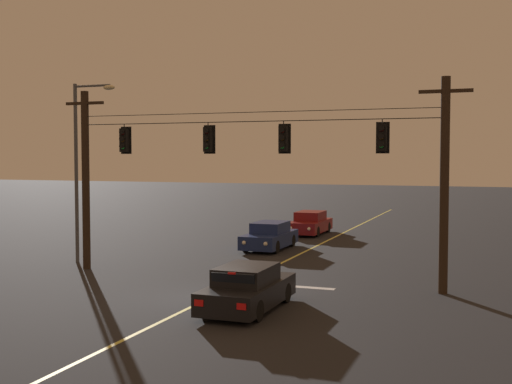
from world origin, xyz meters
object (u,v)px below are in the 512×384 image
(traffic_light_leftmost, at_px, (124,140))
(traffic_light_left_inner, at_px, (208,139))
(traffic_light_centre, at_px, (283,138))
(car_waiting_near_lane, at_px, (247,289))
(traffic_light_right_inner, at_px, (382,137))
(car_oncoming_trailing, at_px, (310,224))
(street_lamp_corner, at_px, (82,156))
(car_oncoming_lead, at_px, (270,236))

(traffic_light_leftmost, xyz_separation_m, traffic_light_left_inner, (3.76, 0.00, 0.00))
(traffic_light_centre, bearing_deg, car_waiting_near_lane, -85.93)
(traffic_light_right_inner, distance_m, car_oncoming_trailing, 17.52)
(traffic_light_centre, height_order, traffic_light_right_inner, same)
(traffic_light_leftmost, height_order, car_oncoming_trailing, traffic_light_leftmost)
(traffic_light_right_inner, xyz_separation_m, street_lamp_corner, (-13.47, 1.29, -0.63))
(traffic_light_leftmost, relative_size, traffic_light_left_inner, 1.00)
(traffic_light_left_inner, bearing_deg, traffic_light_right_inner, 0.00)
(traffic_light_right_inner, bearing_deg, car_oncoming_lead, 130.46)
(car_oncoming_lead, distance_m, street_lamp_corner, 10.35)
(traffic_light_right_inner, relative_size, car_waiting_near_lane, 0.28)
(car_oncoming_trailing, bearing_deg, traffic_light_leftmost, -103.12)
(traffic_light_leftmost, distance_m, car_oncoming_lead, 10.18)
(traffic_light_leftmost, height_order, traffic_light_left_inner, same)
(traffic_light_right_inner, height_order, car_oncoming_lead, traffic_light_right_inner)
(traffic_light_left_inner, distance_m, traffic_light_right_inner, 6.75)
(traffic_light_right_inner, height_order, street_lamp_corner, street_lamp_corner)
(traffic_light_left_inner, bearing_deg, traffic_light_centre, 0.00)
(car_oncoming_lead, bearing_deg, street_lamp_corner, -132.24)
(street_lamp_corner, bearing_deg, traffic_light_leftmost, -23.53)
(traffic_light_leftmost, xyz_separation_m, traffic_light_centre, (6.85, 0.00, 0.00))
(car_waiting_near_lane, bearing_deg, traffic_light_centre, 94.07)
(car_waiting_near_lane, bearing_deg, car_oncoming_trailing, 100.20)
(traffic_light_centre, height_order, street_lamp_corner, street_lamp_corner)
(traffic_light_left_inner, xyz_separation_m, car_oncoming_trailing, (-0.18, 15.38, -4.77))
(traffic_light_centre, height_order, car_oncoming_lead, traffic_light_centre)
(traffic_light_leftmost, bearing_deg, traffic_light_right_inner, 0.00)
(car_waiting_near_lane, relative_size, street_lamp_corner, 0.54)
(traffic_light_left_inner, bearing_deg, car_oncoming_trailing, 90.66)
(traffic_light_centre, bearing_deg, street_lamp_corner, 172.51)
(car_oncoming_lead, relative_size, street_lamp_corner, 0.56)
(traffic_light_right_inner, bearing_deg, traffic_light_leftmost, 180.00)
(car_waiting_near_lane, bearing_deg, traffic_light_right_inner, 53.85)
(traffic_light_left_inner, xyz_separation_m, car_waiting_near_lane, (3.41, -4.57, -4.77))
(traffic_light_right_inner, distance_m, car_oncoming_lead, 11.92)
(traffic_light_leftmost, height_order, car_waiting_near_lane, traffic_light_leftmost)
(traffic_light_left_inner, relative_size, traffic_light_centre, 1.00)
(street_lamp_corner, bearing_deg, traffic_light_left_inner, -10.86)
(car_waiting_near_lane, xyz_separation_m, car_oncoming_lead, (-3.75, 12.88, -0.00))
(traffic_light_centre, xyz_separation_m, car_oncoming_lead, (-3.43, 8.31, -4.77))
(traffic_light_leftmost, relative_size, car_oncoming_trailing, 0.28)
(car_waiting_near_lane, bearing_deg, street_lamp_corner, 149.96)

